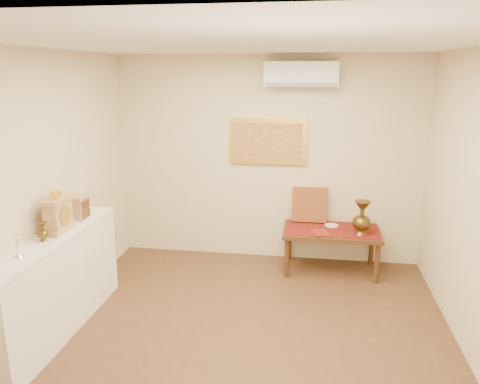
% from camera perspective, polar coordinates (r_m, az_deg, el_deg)
% --- Properties ---
extents(floor, '(4.50, 4.50, 0.00)m').
position_cam_1_polar(floor, '(4.59, 0.30, -18.33)').
color(floor, brown).
rests_on(floor, ground).
extents(ceiling, '(4.50, 4.50, 0.00)m').
position_cam_1_polar(ceiling, '(3.85, 0.36, 17.68)').
color(ceiling, silver).
rests_on(ceiling, ground).
extents(wall_back, '(4.00, 0.02, 2.70)m').
position_cam_1_polar(wall_back, '(6.19, 3.46, 3.93)').
color(wall_back, beige).
rests_on(wall_back, ground).
extents(wall_front, '(4.00, 0.02, 2.70)m').
position_cam_1_polar(wall_front, '(2.01, -9.94, -20.23)').
color(wall_front, beige).
rests_on(wall_front, ground).
extents(wall_left, '(0.02, 4.50, 2.70)m').
position_cam_1_polar(wall_left, '(4.74, -24.36, -0.70)').
color(wall_left, beige).
rests_on(wall_left, ground).
extents(candlestick, '(0.09, 0.09, 0.19)m').
position_cam_1_polar(candlestick, '(4.32, -25.54, -6.04)').
color(candlestick, silver).
rests_on(candlestick, display_ledge).
extents(brass_urn_small, '(0.10, 0.10, 0.23)m').
position_cam_1_polar(brass_urn_small, '(4.63, -22.95, -4.19)').
color(brass_urn_small, brown).
rests_on(brass_urn_small, display_ledge).
extents(table_cloth, '(1.14, 0.59, 0.01)m').
position_cam_1_polar(table_cloth, '(6.01, 11.11, -4.50)').
color(table_cloth, maroon).
rests_on(table_cloth, low_table).
extents(brass_urn_tall, '(0.22, 0.22, 0.51)m').
position_cam_1_polar(brass_urn_tall, '(5.83, 14.66, -2.65)').
color(brass_urn_tall, brown).
rests_on(brass_urn_tall, table_cloth).
extents(plate, '(0.17, 0.17, 0.01)m').
position_cam_1_polar(plate, '(6.13, 11.09, -4.01)').
color(plate, silver).
rests_on(plate, table_cloth).
extents(menu, '(0.25, 0.30, 0.01)m').
position_cam_1_polar(menu, '(5.84, 9.78, -4.92)').
color(menu, maroon).
rests_on(menu, table_cloth).
extents(cushion, '(0.46, 0.19, 0.47)m').
position_cam_1_polar(cushion, '(6.21, 8.48, -1.51)').
color(cushion, maroon).
rests_on(cushion, table_cloth).
extents(display_ledge, '(0.37, 2.02, 0.98)m').
position_cam_1_polar(display_ledge, '(4.92, -21.56, -10.48)').
color(display_ledge, white).
rests_on(display_ledge, floor).
extents(mantel_clock, '(0.17, 0.36, 0.41)m').
position_cam_1_polar(mantel_clock, '(4.82, -21.30, -2.56)').
color(mantel_clock, tan).
rests_on(mantel_clock, display_ledge).
extents(wooden_chest, '(0.16, 0.21, 0.24)m').
position_cam_1_polar(wooden_chest, '(5.18, -19.03, -1.79)').
color(wooden_chest, tan).
rests_on(wooden_chest, display_ledge).
extents(low_table, '(1.20, 0.70, 0.55)m').
position_cam_1_polar(low_table, '(6.04, 11.07, -5.12)').
color(low_table, '#4A2B16').
rests_on(low_table, floor).
extents(painting, '(1.00, 0.06, 0.60)m').
position_cam_1_polar(painting, '(6.12, 3.47, 6.18)').
color(painting, gold).
rests_on(painting, wall_back).
extents(ac_unit, '(0.90, 0.25, 0.30)m').
position_cam_1_polar(ac_unit, '(5.93, 7.47, 14.05)').
color(ac_unit, silver).
rests_on(ac_unit, wall_back).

